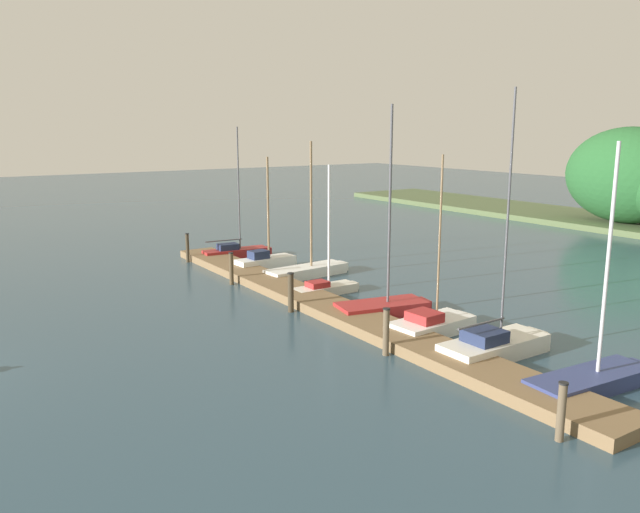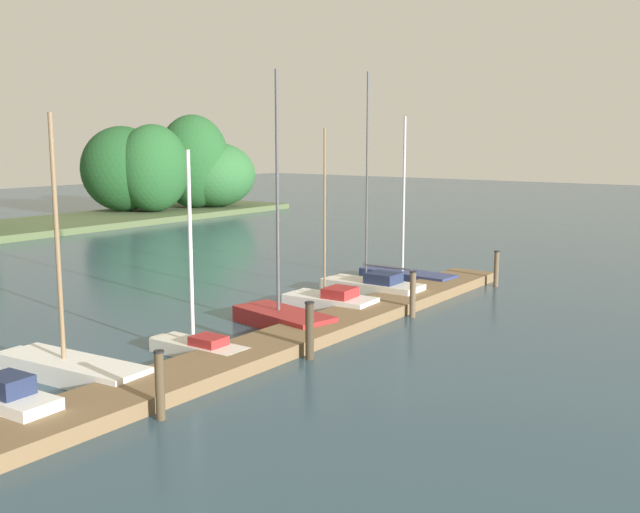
{
  "view_description": "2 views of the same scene",
  "coord_description": "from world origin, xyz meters",
  "px_view_note": "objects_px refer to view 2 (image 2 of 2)",
  "views": [
    {
      "loc": [
        19.2,
        1.54,
        6.75
      ],
      "look_at": [
        -2.41,
        15.73,
        1.48
      ],
      "focal_mm": 35.36,
      "sensor_mm": 36.0,
      "label": 1
    },
    {
      "loc": [
        -15.02,
        2.16,
        5.6
      ],
      "look_at": [
        3.12,
        15.27,
        2.02
      ],
      "focal_mm": 41.39,
      "sensor_mm": 36.0,
      "label": 2
    }
  ],
  "objects_px": {
    "sailboat_2": "(67,365)",
    "mooring_piling_4": "(496,268)",
    "sailboat_6": "(370,286)",
    "mooring_piling_2": "(310,330)",
    "sailboat_3": "(197,344)",
    "sailboat_4": "(280,315)",
    "mooring_piling_3": "(413,294)",
    "sailboat_7": "(405,275)",
    "sailboat_5": "(328,301)",
    "mooring_piling_1": "(160,385)"
  },
  "relations": [
    {
      "from": "sailboat_2",
      "to": "mooring_piling_4",
      "type": "bearing_deg",
      "value": -108.26
    },
    {
      "from": "sailboat_6",
      "to": "mooring_piling_4",
      "type": "distance_m",
      "value": 5.29
    },
    {
      "from": "sailboat_6",
      "to": "mooring_piling_2",
      "type": "bearing_deg",
      "value": 110.14
    },
    {
      "from": "sailboat_3",
      "to": "mooring_piling_2",
      "type": "xyz_separation_m",
      "value": [
        1.47,
        -2.58,
        0.44
      ]
    },
    {
      "from": "sailboat_4",
      "to": "sailboat_6",
      "type": "height_order",
      "value": "sailboat_6"
    },
    {
      "from": "mooring_piling_3",
      "to": "mooring_piling_4",
      "type": "distance_m",
      "value": 6.26
    },
    {
      "from": "mooring_piling_3",
      "to": "mooring_piling_4",
      "type": "xyz_separation_m",
      "value": [
        6.25,
        -0.19,
        -0.06
      ]
    },
    {
      "from": "sailboat_3",
      "to": "mooring_piling_3",
      "type": "distance_m",
      "value": 7.45
    },
    {
      "from": "sailboat_3",
      "to": "sailboat_6",
      "type": "bearing_deg",
      "value": -88.97
    },
    {
      "from": "sailboat_7",
      "to": "mooring_piling_2",
      "type": "xyz_separation_m",
      "value": [
        -10.47,
        -3.12,
        0.46
      ]
    },
    {
      "from": "sailboat_5",
      "to": "sailboat_7",
      "type": "distance_m",
      "value": 5.74
    },
    {
      "from": "sailboat_4",
      "to": "mooring_piling_3",
      "type": "relative_size",
      "value": 5.12
    },
    {
      "from": "sailboat_2",
      "to": "sailboat_6",
      "type": "bearing_deg",
      "value": -99.35
    },
    {
      "from": "sailboat_7",
      "to": "mooring_piling_3",
      "type": "height_order",
      "value": "sailboat_7"
    },
    {
      "from": "mooring_piling_1",
      "to": "mooring_piling_4",
      "type": "relative_size",
      "value": 1.05
    },
    {
      "from": "sailboat_3",
      "to": "mooring_piling_4",
      "type": "xyz_separation_m",
      "value": [
        13.25,
        -2.71,
        0.37
      ]
    },
    {
      "from": "sailboat_2",
      "to": "mooring_piling_3",
      "type": "bearing_deg",
      "value": -114.93
    },
    {
      "from": "sailboat_7",
      "to": "mooring_piling_3",
      "type": "bearing_deg",
      "value": 126.02
    },
    {
      "from": "sailboat_2",
      "to": "mooring_piling_1",
      "type": "relative_size",
      "value": 4.31
    },
    {
      "from": "sailboat_4",
      "to": "mooring_piling_1",
      "type": "xyz_separation_m",
      "value": [
        -7.27,
        -2.77,
        0.39
      ]
    },
    {
      "from": "sailboat_2",
      "to": "sailboat_6",
      "type": "xyz_separation_m",
      "value": [
        11.98,
        -0.91,
        0.05
      ]
    },
    {
      "from": "sailboat_7",
      "to": "sailboat_2",
      "type": "bearing_deg",
      "value": 91.88
    },
    {
      "from": "sailboat_4",
      "to": "mooring_piling_4",
      "type": "bearing_deg",
      "value": -95.22
    },
    {
      "from": "mooring_piling_1",
      "to": "sailboat_3",
      "type": "bearing_deg",
      "value": 35.92
    },
    {
      "from": "sailboat_3",
      "to": "sailboat_7",
      "type": "distance_m",
      "value": 11.95
    },
    {
      "from": "sailboat_3",
      "to": "sailboat_6",
      "type": "height_order",
      "value": "sailboat_6"
    },
    {
      "from": "sailboat_2",
      "to": "mooring_piling_3",
      "type": "height_order",
      "value": "sailboat_2"
    },
    {
      "from": "sailboat_2",
      "to": "sailboat_5",
      "type": "height_order",
      "value": "sailboat_2"
    },
    {
      "from": "sailboat_4",
      "to": "mooring_piling_2",
      "type": "bearing_deg",
      "value": 152.72
    },
    {
      "from": "mooring_piling_2",
      "to": "mooring_piling_1",
      "type": "bearing_deg",
      "value": -179.69
    },
    {
      "from": "sailboat_3",
      "to": "mooring_piling_3",
      "type": "xyz_separation_m",
      "value": [
        7.0,
        -2.52,
        0.43
      ]
    },
    {
      "from": "sailboat_6",
      "to": "mooring_piling_3",
      "type": "xyz_separation_m",
      "value": [
        -1.87,
        -2.75,
        0.38
      ]
    },
    {
      "from": "sailboat_2",
      "to": "mooring_piling_2",
      "type": "distance_m",
      "value": 5.91
    },
    {
      "from": "sailboat_3",
      "to": "sailboat_4",
      "type": "distance_m",
      "value": 3.68
    },
    {
      "from": "sailboat_3",
      "to": "mooring_piling_2",
      "type": "bearing_deg",
      "value": -150.74
    },
    {
      "from": "sailboat_4",
      "to": "mooring_piling_4",
      "type": "relative_size",
      "value": 5.53
    },
    {
      "from": "mooring_piling_1",
      "to": "mooring_piling_4",
      "type": "xyz_separation_m",
      "value": [
        16.85,
        -0.11,
        -0.03
      ]
    },
    {
      "from": "sailboat_2",
      "to": "sailboat_4",
      "type": "height_order",
      "value": "sailboat_4"
    },
    {
      "from": "mooring_piling_4",
      "to": "sailboat_5",
      "type": "bearing_deg",
      "value": 157.67
    },
    {
      "from": "sailboat_7",
      "to": "sailboat_4",
      "type": "bearing_deg",
      "value": 96.77
    },
    {
      "from": "sailboat_2",
      "to": "sailboat_4",
      "type": "relative_size",
      "value": 0.82
    },
    {
      "from": "mooring_piling_1",
      "to": "sailboat_6",
      "type": "bearing_deg",
      "value": 12.81
    },
    {
      "from": "sailboat_3",
      "to": "sailboat_7",
      "type": "relative_size",
      "value": 0.83
    },
    {
      "from": "sailboat_3",
      "to": "mooring_piling_3",
      "type": "height_order",
      "value": "sailboat_3"
    },
    {
      "from": "sailboat_6",
      "to": "mooring_piling_1",
      "type": "xyz_separation_m",
      "value": [
        -12.46,
        -2.83,
        0.35
      ]
    },
    {
      "from": "sailboat_4",
      "to": "mooring_piling_1",
      "type": "relative_size",
      "value": 5.28
    },
    {
      "from": "sailboat_5",
      "to": "mooring_piling_4",
      "type": "height_order",
      "value": "sailboat_5"
    },
    {
      "from": "sailboat_5",
      "to": "mooring_piling_3",
      "type": "bearing_deg",
      "value": -167.47
    },
    {
      "from": "sailboat_4",
      "to": "sailboat_5",
      "type": "distance_m",
      "value": 2.53
    },
    {
      "from": "mooring_piling_1",
      "to": "mooring_piling_2",
      "type": "distance_m",
      "value": 5.06
    }
  ]
}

